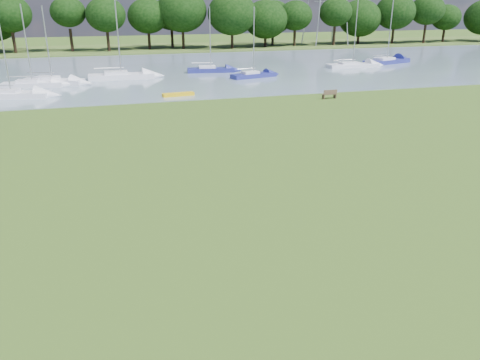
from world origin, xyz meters
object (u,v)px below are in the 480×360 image
object	(u,v)px
sailboat_2	(32,83)
sailboat_3	(10,93)
sailboat_4	(352,64)
sailboat_8	(210,68)
sailboat_7	(121,74)
kayak	(178,94)
sailboat_9	(386,60)
riverbank_bench	(330,94)
sailboat_0	(253,74)
sailboat_1	(51,80)

from	to	relation	value
sailboat_2	sailboat_3	size ratio (longest dim) A/B	0.90
sailboat_4	sailboat_8	size ratio (longest dim) A/B	1.21
sailboat_4	sailboat_7	bearing A→B (deg)	-176.12
kayak	sailboat_4	distance (m)	29.03
sailboat_9	kayak	bearing A→B (deg)	-172.66
riverbank_bench	sailboat_7	bearing A→B (deg)	133.27
sailboat_0	sailboat_2	distance (m)	23.81
sailboat_0	sailboat_4	world-z (taller)	sailboat_4
kayak	sailboat_7	bearing A→B (deg)	104.74
sailboat_7	sailboat_2	bearing A→B (deg)	-160.96
sailboat_1	sailboat_7	world-z (taller)	sailboat_7
sailboat_2	sailboat_9	world-z (taller)	sailboat_9
sailboat_4	sailboat_9	xyz separation A→B (m)	(6.66, 2.29, 0.08)
sailboat_4	sailboat_9	distance (m)	7.04
sailboat_0	sailboat_9	size ratio (longest dim) A/B	0.85
kayak	sailboat_2	world-z (taller)	sailboat_2
sailboat_0	sailboat_8	distance (m)	6.76
riverbank_bench	sailboat_9	size ratio (longest dim) A/B	0.15
sailboat_4	sailboat_9	bearing A→B (deg)	19.77
sailboat_3	sailboat_8	size ratio (longest dim) A/B	1.16
sailboat_7	sailboat_9	distance (m)	37.12
kayak	sailboat_4	xyz separation A→B (m)	(25.62, 13.66, 0.28)
sailboat_0	sailboat_8	size ratio (longest dim) A/B	1.00
sailboat_2	sailboat_7	bearing A→B (deg)	25.79
sailboat_2	riverbank_bench	bearing A→B (deg)	-20.47
sailboat_2	sailboat_3	bearing A→B (deg)	-95.35
sailboat_0	sailboat_2	xyz separation A→B (m)	(-23.81, 0.16, 0.01)
sailboat_9	sailboat_7	bearing A→B (deg)	167.09
sailboat_7	sailboat_4	bearing A→B (deg)	3.35
sailboat_2	sailboat_4	bearing A→B (deg)	13.84
kayak	sailboat_3	world-z (taller)	sailboat_3
riverbank_bench	sailboat_7	size ratio (longest dim) A/B	0.15
sailboat_7	riverbank_bench	bearing A→B (deg)	-43.53
sailboat_3	sailboat_9	size ratio (longest dim) A/B	0.99
sailboat_2	sailboat_0	bearing A→B (deg)	6.66
sailboat_7	sailboat_1	bearing A→B (deg)	-165.15
riverbank_bench	sailboat_9	world-z (taller)	sailboat_9
sailboat_4	sailboat_3	bearing A→B (deg)	-165.04
sailboat_4	sailboat_8	world-z (taller)	sailboat_4
sailboat_2	sailboat_8	size ratio (longest dim) A/B	1.04
riverbank_bench	sailboat_3	world-z (taller)	sailboat_3
riverbank_bench	sailboat_0	bearing A→B (deg)	99.12
sailboat_8	sailboat_2	bearing A→B (deg)	-157.02
kayak	sailboat_1	xyz separation A→B (m)	(-11.87, 10.16, 0.36)
riverbank_bench	sailboat_3	bearing A→B (deg)	160.35
riverbank_bench	sailboat_8	xyz separation A→B (m)	(-6.73, 19.36, 0.12)
sailboat_0	sailboat_1	bearing A→B (deg)	161.90
riverbank_bench	sailboat_0	world-z (taller)	sailboat_0
sailboat_8	sailboat_9	distance (m)	25.98
sailboat_1	sailboat_4	world-z (taller)	sailboat_4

